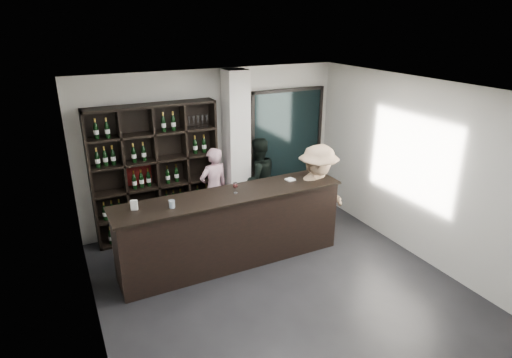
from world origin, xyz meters
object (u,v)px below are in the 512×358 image
wine_shelf (156,173)px  taster_black (258,179)px  taster_pink (214,188)px  customer (317,196)px  tasting_counter (232,229)px

wine_shelf → taster_black: wine_shelf is taller
wine_shelf → taster_pink: bearing=-9.4°
taster_pink → taster_black: bearing=169.1°
wine_shelf → customer: size_ratio=1.34×
tasting_counter → taster_pink: bearing=80.4°
tasting_counter → customer: 1.59m
tasting_counter → taster_black: bearing=48.9°
wine_shelf → taster_black: bearing=-5.0°
taster_pink → taster_black: size_ratio=0.96×
taster_pink → taster_black: 0.90m
taster_black → customer: size_ratio=0.91×
tasting_counter → taster_black: taster_black is taller
tasting_counter → taster_black: (1.10, 1.30, 0.21)m
tasting_counter → customer: customer is taller
wine_shelf → taster_black: (1.90, -0.17, -0.39)m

